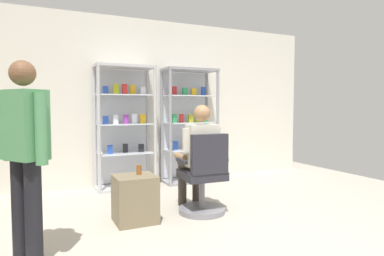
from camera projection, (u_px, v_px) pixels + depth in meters
The scene contains 9 objects.
ground_plane at pixel (258, 247), 3.05m from camera, with size 7.20×7.20×0.00m, color #B2A899.
back_wall at pixel (153, 102), 5.68m from camera, with size 6.00×0.10×2.70m, color silver.
display_cabinet_left at pixel (124, 126), 5.26m from camera, with size 0.90×0.45×1.90m.
display_cabinet_right at pixel (188, 125), 5.72m from camera, with size 0.90×0.45×1.90m.
office_chair at pixel (204, 181), 3.97m from camera, with size 0.57×0.56×0.96m.
seated_shopkeeper at pixel (198, 152), 4.10m from camera, with size 0.50×0.58×1.29m.
storage_crate at pixel (135, 199), 3.70m from camera, with size 0.44×0.42×0.52m, color #72664C.
tea_glass at pixel (139, 170), 3.74m from camera, with size 0.06×0.06×0.11m, color brown.
standing_customer at pixel (25, 149), 2.67m from camera, with size 0.38×0.45×1.63m.
Camera 1 is at (-1.79, -2.45, 1.27)m, focal length 31.56 mm.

